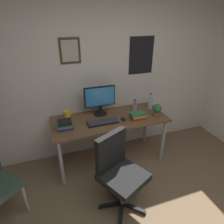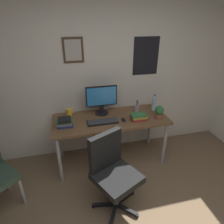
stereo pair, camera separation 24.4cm
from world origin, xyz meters
The scene contains 12 objects.
wall_back centered at (0.00, 2.15, 1.30)m, with size 4.40×0.10×2.60m.
desk centered at (-0.01, 1.73, 0.67)m, with size 1.65×0.68×0.75m.
office_chair centered at (-0.17, 0.94, 0.53)m, with size 0.62×0.62×0.95m.
monitor centered at (-0.10, 1.91, 0.99)m, with size 0.46×0.20×0.43m.
keyboard centered at (-0.15, 1.63, 0.76)m, with size 0.43×0.15×0.03m.
computer_mouse centered at (0.15, 1.61, 0.77)m, with size 0.06×0.11×0.04m.
water_bottle centered at (0.71, 1.85, 0.86)m, with size 0.07×0.07×0.25m.
coffee_mug_near centered at (-0.59, 1.96, 0.80)m, with size 0.13×0.09×0.10m.
potted_plant centered at (0.66, 1.57, 0.86)m, with size 0.13×0.13×0.20m.
pen_cup centered at (0.43, 1.84, 0.81)m, with size 0.07×0.07×0.20m.
book_stack_left centered at (0.37, 1.60, 0.80)m, with size 0.22×0.16×0.10m.
book_stack_right centered at (-0.66, 1.65, 0.81)m, with size 0.22×0.16×0.12m.
Camera 2 is at (-0.57, -0.72, 2.11)m, focal length 31.57 mm.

